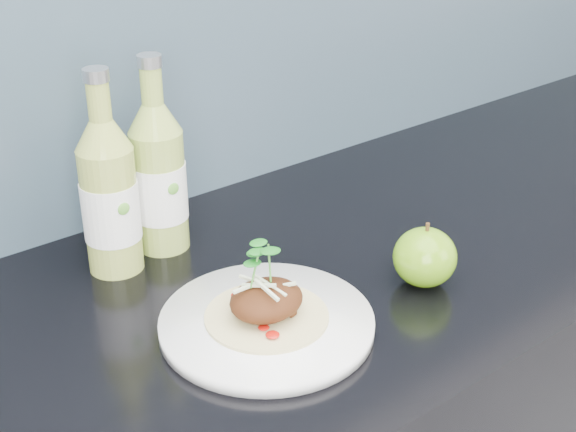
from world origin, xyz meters
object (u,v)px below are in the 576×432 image
object	(u,v)px
green_apple	(425,257)
cider_bottle_right	(159,178)
cider_bottle_left	(110,197)
dinner_plate	(267,323)

from	to	relation	value
green_apple	cider_bottle_right	world-z (taller)	cider_bottle_right
cider_bottle_left	dinner_plate	bearing A→B (deg)	-58.73
green_apple	cider_bottle_right	size ratio (longest dim) A/B	0.33
green_apple	cider_bottle_left	distance (m)	0.41
dinner_plate	cider_bottle_right	size ratio (longest dim) A/B	1.04
dinner_plate	cider_bottle_right	xyz separation A→B (m)	(0.01, 0.25, 0.10)
cider_bottle_right	green_apple	bearing A→B (deg)	-44.79
green_apple	cider_bottle_left	size ratio (longest dim) A/B	0.33
cider_bottle_right	cider_bottle_left	bearing A→B (deg)	-161.42
dinner_plate	green_apple	bearing A→B (deg)	-11.43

